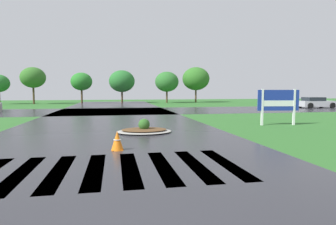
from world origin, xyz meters
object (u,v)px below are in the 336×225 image
estate_billboard (278,102)px  car_dark_suv (316,103)px  traffic_cone (117,141)px  median_island (144,130)px

estate_billboard → car_dark_suv: estate_billboard is taller
car_dark_suv → traffic_cone: bearing=-137.1°
median_island → car_dark_suv: size_ratio=0.65×
median_island → traffic_cone: 4.17m
estate_billboard → traffic_cone: (-9.45, -5.46, -1.05)m
median_island → traffic_cone: bearing=-108.7°
median_island → traffic_cone: median_island is taller
estate_billboard → car_dark_suv: bearing=-127.4°
estate_billboard → car_dark_suv: 19.86m
estate_billboard → median_island: 8.34m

